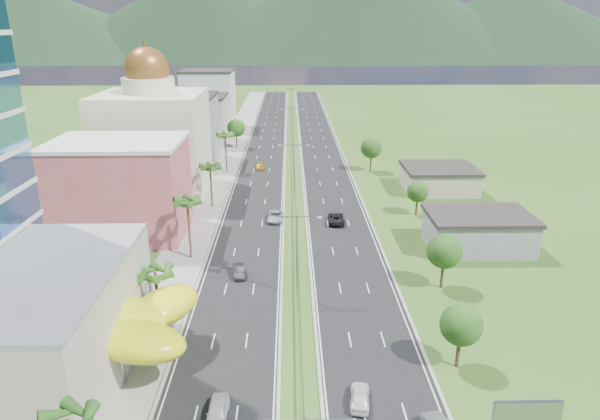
{
  "coord_description": "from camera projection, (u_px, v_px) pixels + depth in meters",
  "views": [
    {
      "loc": [
        -0.79,
        -50.54,
        33.02
      ],
      "look_at": [
        0.64,
        23.2,
        7.0
      ],
      "focal_mm": 32.0,
      "sensor_mm": 36.0,
      "label": 1
    }
  ],
  "objects": [
    {
      "name": "lime_canopy",
      "position": [
        97.0,
        322.0,
        52.86
      ],
      "size": [
        18.0,
        15.0,
        7.4
      ],
      "color": "yellow",
      "rests_on": "ground"
    },
    {
      "name": "midrise_grey",
      "position": [
        183.0,
        130.0,
        130.93
      ],
      "size": [
        16.0,
        15.0,
        16.0
      ],
      "primitive_type": "cube",
      "color": "gray",
      "rests_on": "ground"
    },
    {
      "name": "car_yellow_far_left",
      "position": [
        260.0,
        166.0,
        126.67
      ],
      "size": [
        2.25,
        4.64,
        1.3
      ],
      "primitive_type": "imported",
      "rotation": [
        0.0,
        0.0,
        0.1
      ],
      "color": "#C08B16",
      "rests_on": "road_left"
    },
    {
      "name": "palm_tree_e",
      "position": [
        225.0,
        137.0,
        121.61
      ],
      "size": [
        3.6,
        3.6,
        9.4
      ],
      "color": "#47301C",
      "rests_on": "ground"
    },
    {
      "name": "ground",
      "position": [
        298.0,
        340.0,
        58.66
      ],
      "size": [
        500.0,
        500.0,
        0.0
      ],
      "primitive_type": "plane",
      "color": "#2D5119",
      "rests_on": "ground"
    },
    {
      "name": "car_dark_far_right",
      "position": [
        336.0,
        218.0,
        92.69
      ],
      "size": [
        2.92,
        5.91,
        1.61
      ],
      "primitive_type": "imported",
      "rotation": [
        0.0,
        0.0,
        3.1
      ],
      "color": "black",
      "rests_on": "road_right"
    },
    {
      "name": "streetlight_median_c",
      "position": [
        294.0,
        165.0,
        103.55
      ],
      "size": [
        6.04,
        0.25,
        11.0
      ],
      "color": "gray",
      "rests_on": "ground"
    },
    {
      "name": "car_silver_mid_left",
      "position": [
        275.0,
        216.0,
        93.77
      ],
      "size": [
        2.88,
        5.69,
        1.54
      ],
      "primitive_type": "imported",
      "rotation": [
        0.0,
        0.0,
        -0.06
      ],
      "color": "#AFB1B7",
      "rests_on": "road_left"
    },
    {
      "name": "leafy_tree_rc",
      "position": [
        418.0,
        192.0,
        95.32
      ],
      "size": [
        3.85,
        3.85,
        6.33
      ],
      "color": "#47301C",
      "rests_on": "ground"
    },
    {
      "name": "palm_tree_d",
      "position": [
        210.0,
        168.0,
        98.29
      ],
      "size": [
        3.6,
        3.6,
        8.6
      ],
      "color": "#47301C",
      "rests_on": "ground"
    },
    {
      "name": "shed_near",
      "position": [
        478.0,
        233.0,
        81.9
      ],
      "size": [
        15.0,
        10.0,
        5.0
      ],
      "primitive_type": "cube",
      "color": "gray",
      "rests_on": "ground"
    },
    {
      "name": "sidewalk_left",
      "position": [
        230.0,
        152.0,
        143.18
      ],
      "size": [
        7.0,
        260.0,
        0.12
      ],
      "primitive_type": "cube",
      "color": "gray",
      "rests_on": "ground"
    },
    {
      "name": "palm_tree_c",
      "position": [
        187.0,
        204.0,
        76.29
      ],
      "size": [
        3.6,
        3.6,
        9.6
      ],
      "color": "#47301C",
      "rests_on": "ground"
    },
    {
      "name": "streetlight_median_d",
      "position": [
        293.0,
        124.0,
        145.98
      ],
      "size": [
        6.04,
        0.25,
        11.0
      ],
      "color": "gray",
      "rests_on": "ground"
    },
    {
      "name": "road_right",
      "position": [
        321.0,
        152.0,
        143.64
      ],
      "size": [
        11.0,
        260.0,
        0.04
      ],
      "primitive_type": "cube",
      "color": "black",
      "rests_on": "ground"
    },
    {
      "name": "road_left",
      "position": [
        265.0,
        152.0,
        143.37
      ],
      "size": [
        11.0,
        260.0,
        0.04
      ],
      "primitive_type": "cube",
      "color": "black",
      "rests_on": "ground"
    },
    {
      "name": "median_guardrail",
      "position": [
        293.0,
        167.0,
        126.33
      ],
      "size": [
        0.1,
        216.06,
        0.76
      ],
      "color": "gray",
      "rests_on": "ground"
    },
    {
      "name": "car_white_near_left",
      "position": [
        217.0,
        412.0,
        46.72
      ],
      "size": [
        1.91,
        4.53,
        1.53
      ],
      "primitive_type": "imported",
      "rotation": [
        0.0,
        0.0,
        -0.02
      ],
      "color": "silver",
      "rests_on": "road_left"
    },
    {
      "name": "car_dark_left",
      "position": [
        239.0,
        271.0,
        73.33
      ],
      "size": [
        2.01,
        4.32,
        1.37
      ],
      "primitive_type": "imported",
      "rotation": [
        0.0,
        0.0,
        0.14
      ],
      "color": "black",
      "rests_on": "road_left"
    },
    {
      "name": "midrise_beige",
      "position": [
        198.0,
        120.0,
        152.17
      ],
      "size": [
        16.0,
        15.0,
        13.0
      ],
      "primitive_type": "cube",
      "color": "#AD9F8E",
      "rests_on": "ground"
    },
    {
      "name": "streetlight_median_b",
      "position": [
        297.0,
        248.0,
        65.84
      ],
      "size": [
        6.04,
        0.25,
        11.0
      ],
      "color": "gray",
      "rests_on": "ground"
    },
    {
      "name": "leafy_tree_ra",
      "position": [
        461.0,
        325.0,
        52.64
      ],
      "size": [
        4.2,
        4.2,
        6.9
      ],
      "color": "#47301C",
      "rests_on": "ground"
    },
    {
      "name": "mountain_ridge",
      "position": [
        356.0,
        60.0,
        484.03
      ],
      "size": [
        860.0,
        140.0,
        90.0
      ],
      "primitive_type": null,
      "color": "black",
      "rests_on": "ground"
    },
    {
      "name": "domed_building",
      "position": [
        153.0,
        137.0,
        106.23
      ],
      "size": [
        20.0,
        20.0,
        28.7
      ],
      "color": "beige",
      "rests_on": "ground"
    },
    {
      "name": "pink_shophouse",
      "position": [
        121.0,
        190.0,
        85.82
      ],
      "size": [
        20.0,
        15.0,
        15.0
      ],
      "primitive_type": "cube",
      "color": "#B74B51",
      "rests_on": "ground"
    },
    {
      "name": "leafy_tree_rb",
      "position": [
        444.0,
        251.0,
        68.59
      ],
      "size": [
        4.55,
        4.55,
        7.47
      ],
      "color": "#47301C",
      "rests_on": "ground"
    },
    {
      "name": "midrise_white",
      "position": [
        209.0,
        100.0,
        173.03
      ],
      "size": [
        16.0,
        15.0,
        18.0
      ],
      "primitive_type": "cube",
      "color": "silver",
      "rests_on": "ground"
    },
    {
      "name": "leafy_tree_rd",
      "position": [
        371.0,
        148.0,
        123.13
      ],
      "size": [
        4.9,
        4.9,
        8.05
      ],
      "color": "#47301C",
      "rests_on": "ground"
    },
    {
      "name": "leafy_tree_lfar",
      "position": [
        236.0,
        128.0,
        146.09
      ],
      "size": [
        4.9,
        4.9,
        8.05
      ],
      "color": "#47301C",
      "rests_on": "ground"
    },
    {
      "name": "palm_tree_b",
      "position": [
        155.0,
        275.0,
        57.91
      ],
      "size": [
        3.6,
        3.6,
        8.1
      ],
      "color": "#47301C",
      "rests_on": "ground"
    },
    {
      "name": "car_white_near_right",
      "position": [
        360.0,
        396.0,
        48.71
      ],
      "size": [
        2.31,
        4.5,
        1.47
      ],
      "primitive_type": "imported",
      "rotation": [
        0.0,
        0.0,
        3.0
      ],
      "color": "white",
      "rests_on": "road_right"
    },
    {
      "name": "shed_far",
      "position": [
        439.0,
        180.0,
        110.33
      ],
      "size": [
        14.0,
        12.0,
        4.4
      ],
      "primitive_type": "cube",
      "color": "#AD9F8E",
      "rests_on": "ground"
    },
    {
      "name": "streetlight_median_e",
      "position": [
        292.0,
        101.0,
        188.41
      ],
      "size": [
        6.04,
        0.25,
        11.0
      ],
      "color": "gray",
      "rests_on": "ground"
    }
  ]
}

